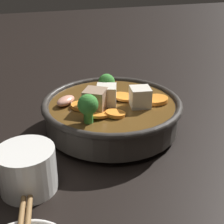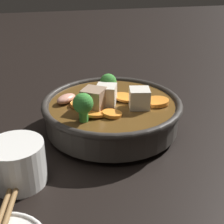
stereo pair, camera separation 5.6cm
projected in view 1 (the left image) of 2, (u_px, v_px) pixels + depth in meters
ground_plane at (112, 130)px, 0.58m from camera, size 3.00×3.00×0.00m
stirfry_bowl at (112, 111)px, 0.56m from camera, size 0.25×0.25×0.10m
tea_cup at (27, 169)px, 0.42m from camera, size 0.08×0.08×0.06m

